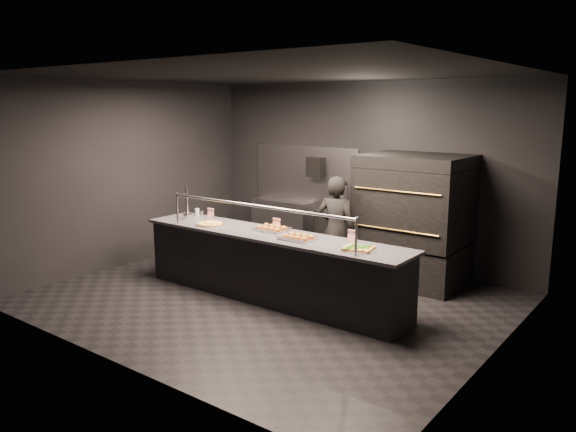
# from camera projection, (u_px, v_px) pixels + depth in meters

# --- Properties ---
(room) EXTENTS (6.04, 6.00, 3.00)m
(room) POSITION_uv_depth(u_px,v_px,m) (271.00, 190.00, 7.49)
(room) COLOR black
(room) RESTS_ON ground
(service_counter) EXTENTS (4.10, 0.78, 1.37)m
(service_counter) POSITION_uv_depth(u_px,v_px,m) (271.00, 266.00, 7.64)
(service_counter) COLOR black
(service_counter) RESTS_ON ground
(pizza_oven) EXTENTS (1.50, 1.23, 1.91)m
(pizza_oven) POSITION_uv_depth(u_px,v_px,m) (414.00, 218.00, 8.32)
(pizza_oven) COLOR black
(pizza_oven) RESTS_ON ground
(prep_shelf) EXTENTS (1.20, 0.35, 0.90)m
(prep_shelf) POSITION_uv_depth(u_px,v_px,m) (282.00, 224.00, 10.41)
(prep_shelf) COLOR #99999E
(prep_shelf) RESTS_ON ground
(towel_dispenser) EXTENTS (0.30, 0.20, 0.35)m
(towel_dispenser) POSITION_uv_depth(u_px,v_px,m) (316.00, 167.00, 9.83)
(towel_dispenser) COLOR black
(towel_dispenser) RESTS_ON room
(fire_extinguisher) EXTENTS (0.14, 0.14, 0.51)m
(fire_extinguisher) POSITION_uv_depth(u_px,v_px,m) (343.00, 198.00, 9.61)
(fire_extinguisher) COLOR #B2B2B7
(fire_extinguisher) RESTS_ON room
(beer_tap) EXTENTS (0.14, 0.21, 0.56)m
(beer_tap) POSITION_uv_depth(u_px,v_px,m) (187.00, 209.00, 8.45)
(beer_tap) COLOR silver
(beer_tap) RESTS_ON service_counter
(round_pizza) EXTENTS (0.42, 0.42, 0.03)m
(round_pizza) POSITION_uv_depth(u_px,v_px,m) (210.00, 224.00, 8.07)
(round_pizza) COLOR silver
(round_pizza) RESTS_ON service_counter
(slider_tray_a) EXTENTS (0.52, 0.44, 0.07)m
(slider_tray_a) POSITION_uv_depth(u_px,v_px,m) (272.00, 228.00, 7.72)
(slider_tray_a) COLOR silver
(slider_tray_a) RESTS_ON service_counter
(slider_tray_b) EXTENTS (0.45, 0.34, 0.07)m
(slider_tray_b) POSITION_uv_depth(u_px,v_px,m) (298.00, 237.00, 7.21)
(slider_tray_b) COLOR silver
(slider_tray_b) RESTS_ON service_counter
(square_pizza) EXTENTS (0.42, 0.42, 0.05)m
(square_pizza) POSITION_uv_depth(u_px,v_px,m) (359.00, 249.00, 6.67)
(square_pizza) COLOR silver
(square_pizza) RESTS_ON service_counter
(condiment_jar) EXTENTS (0.17, 0.07, 0.11)m
(condiment_jar) POSITION_uv_depth(u_px,v_px,m) (199.00, 212.00, 8.75)
(condiment_jar) COLOR silver
(condiment_jar) RESTS_ON service_counter
(tent_cards) EXTENTS (2.63, 0.04, 0.15)m
(tent_cards) POSITION_uv_depth(u_px,v_px,m) (275.00, 223.00, 7.84)
(tent_cards) COLOR white
(tent_cards) RESTS_ON service_counter
(trash_bin) EXTENTS (0.51, 0.51, 0.85)m
(trash_bin) POSITION_uv_depth(u_px,v_px,m) (328.00, 234.00, 9.69)
(trash_bin) COLOR black
(trash_bin) RESTS_ON ground
(worker) EXTENTS (0.65, 0.49, 1.61)m
(worker) POSITION_uv_depth(u_px,v_px,m) (336.00, 230.00, 8.27)
(worker) COLOR black
(worker) RESTS_ON ground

